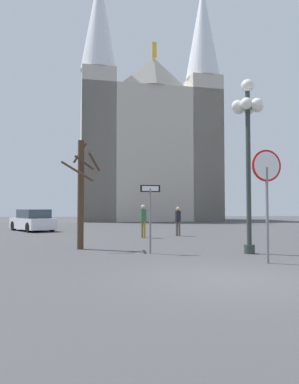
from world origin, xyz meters
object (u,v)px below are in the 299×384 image
stop_sign (267,182)px  parked_car_near_white (33,221)px  street_lamp (248,127)px  pedestrian_standing (178,218)px  one_way_arrow_sign (150,210)px  bare_tree (81,191)px  pedestrian_walking (143,218)px  cathedral (149,141)px

stop_sign → parked_car_near_white: (-8.97, 15.86, -1.60)m
street_lamp → pedestrian_standing: size_ratio=3.72×
stop_sign → one_way_arrow_sign: stop_sign is taller
bare_tree → stop_sign: bearing=-39.0°
bare_tree → parked_car_near_white: bearing=107.6°
bare_tree → pedestrian_walking: size_ratio=2.39×
cathedral → one_way_arrow_sign: bearing=-98.2°
bare_tree → pedestrian_walking: bare_tree is taller
pedestrian_walking → parked_car_near_white: bearing=134.6°
stop_sign → pedestrian_standing: size_ratio=1.98×
cathedral → parked_car_near_white: cathedral is taller
pedestrian_walking → one_way_arrow_sign: bearing=-95.3°
bare_tree → pedestrian_standing: (5.07, 5.82, -1.22)m
one_way_arrow_sign → pedestrian_walking: (0.61, 6.49, -0.44)m
pedestrian_standing → stop_sign: bearing=-88.7°
bare_tree → parked_car_near_white: bare_tree is taller
parked_car_near_white → bare_tree: bearing=-72.4°
cathedral → bare_tree: size_ratio=7.46×
cathedral → pedestrian_standing: bearing=-94.6°
one_way_arrow_sign → pedestrian_walking: size_ratio=1.35×
stop_sign → street_lamp: size_ratio=0.53×
cathedral → parked_car_near_white: (-10.76, -19.48, -9.40)m
pedestrian_standing → street_lamp: bearing=-85.4°
one_way_arrow_sign → street_lamp: 4.41m
cathedral → stop_sign: (-1.80, -35.34, -7.80)m
one_way_arrow_sign → pedestrian_standing: (2.69, 7.50, -0.51)m
cathedral → stop_sign: cathedral is taller
cathedral → street_lamp: bearing=-92.4°
street_lamp → parked_car_near_white: size_ratio=1.34×
stop_sign → parked_car_near_white: bearing=119.5°
stop_sign → street_lamp: 2.99m
one_way_arrow_sign → bare_tree: bearing=144.8°
stop_sign → parked_car_near_white: 18.29m
cathedral → street_lamp: size_ratio=5.12×
one_way_arrow_sign → parked_car_near_white: bearing=114.5°
street_lamp → bare_tree: bearing=159.2°
cathedral → one_way_arrow_sign: cathedral is taller
cathedral → parked_car_near_white: size_ratio=6.85×
parked_car_near_white → pedestrian_walking: bearing=-45.4°
pedestrian_walking → pedestrian_standing: (2.08, 1.01, -0.07)m
stop_sign → bare_tree: 6.83m
stop_sign → pedestrian_walking: stop_sign is taller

